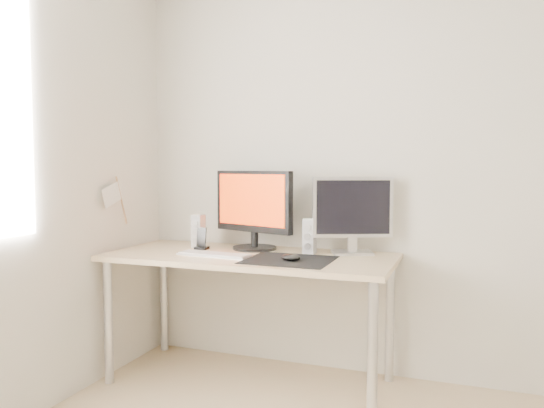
# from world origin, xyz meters

# --- Properties ---
(wall_back) EXTENTS (3.50, 0.00, 3.50)m
(wall_back) POSITION_xyz_m (0.00, 1.75, 1.25)
(wall_back) COLOR silver
(wall_back) RESTS_ON ground
(mousepad) EXTENTS (0.45, 0.40, 0.00)m
(mousepad) POSITION_xyz_m (-0.66, 1.28, 0.73)
(mousepad) COLOR black
(mousepad) RESTS_ON desk
(mouse) EXTENTS (0.10, 0.06, 0.04)m
(mouse) POSITION_xyz_m (-0.64, 1.25, 0.75)
(mouse) COLOR black
(mouse) RESTS_ON mousepad
(desk) EXTENTS (1.60, 0.70, 0.73)m
(desk) POSITION_xyz_m (-0.93, 1.38, 0.65)
(desk) COLOR #D1B587
(desk) RESTS_ON ground
(main_monitor) EXTENTS (0.54, 0.33, 0.47)m
(main_monitor) POSITION_xyz_m (-0.98, 1.55, 0.98)
(main_monitor) COLOR black
(main_monitor) RESTS_ON desk
(second_monitor) EXTENTS (0.43, 0.23, 0.43)m
(second_monitor) POSITION_xyz_m (-0.40, 1.60, 0.97)
(second_monitor) COLOR silver
(second_monitor) RESTS_ON desk
(speaker_left) EXTENTS (0.06, 0.08, 0.20)m
(speaker_left) POSITION_xyz_m (-1.32, 1.51, 0.83)
(speaker_left) COLOR silver
(speaker_left) RESTS_ON desk
(speaker_right) EXTENTS (0.06, 0.08, 0.20)m
(speaker_right) POSITION_xyz_m (-0.62, 1.53, 0.83)
(speaker_right) COLOR silver
(speaker_right) RESTS_ON desk
(keyboard) EXTENTS (0.43, 0.15, 0.02)m
(keyboard) POSITION_xyz_m (-1.09, 1.27, 0.74)
(keyboard) COLOR #A9AAAC
(keyboard) RESTS_ON desk
(phone_dock) EXTENTS (0.07, 0.06, 0.13)m
(phone_dock) POSITION_xyz_m (-1.27, 1.45, 0.77)
(phone_dock) COLOR black
(phone_dock) RESTS_ON desk
(pennant) EXTENTS (0.01, 0.23, 0.29)m
(pennant) POSITION_xyz_m (-1.72, 1.24, 1.05)
(pennant) COLOR #A57F54
(pennant) RESTS_ON wall_left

